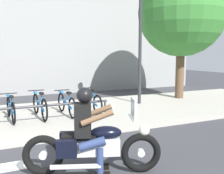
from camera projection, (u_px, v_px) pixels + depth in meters
motorcycle at (93, 146)px, 4.27m from camera, size 2.20×0.99×1.27m
rider at (88, 125)px, 4.22m from camera, size 0.74×0.68×1.46m
bicycle_3 at (11, 108)px, 7.19m from camera, size 0.48×1.61×0.73m
bicycle_4 at (40, 106)px, 7.51m from camera, size 0.48×1.73×0.77m
bicycle_5 at (66, 104)px, 7.84m from camera, size 0.48×1.65×0.74m
bicycle_6 at (91, 102)px, 8.17m from camera, size 0.48×1.64×0.77m
bike_rack at (12, 109)px, 6.68m from camera, size 5.35×0.07×0.49m
street_lamp at (140, 31)px, 9.42m from camera, size 0.28×0.28×4.71m
tree_near_rack at (182, 13)px, 10.58m from camera, size 3.59×3.59×5.48m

